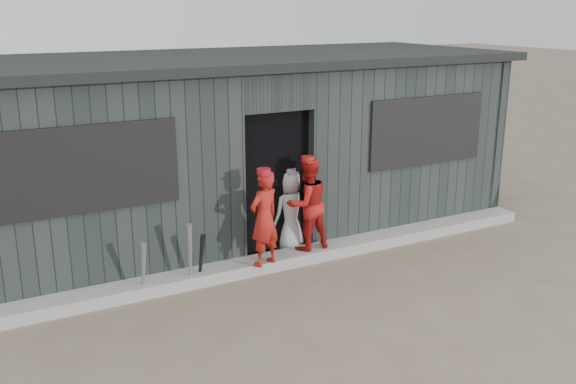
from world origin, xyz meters
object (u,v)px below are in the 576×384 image
player_red_left (264,218)px  player_grey_back (289,211)px  dugout (234,146)px  player_red_right (307,204)px  bat_left (143,269)px  bat_right (201,259)px  bat_mid (190,256)px

player_red_left → player_grey_back: player_red_left is taller
player_red_left → player_grey_back: bearing=-158.9°
player_red_left → dugout: 1.99m
player_red_right → bat_left: bearing=2.2°
bat_right → player_red_left: 0.91m
player_red_right → dugout: (-0.33, 1.64, 0.52)m
bat_mid → player_red_right: size_ratio=0.69×
bat_left → bat_mid: (0.57, -0.01, 0.06)m
bat_mid → player_grey_back: player_grey_back is taller
bat_mid → player_grey_back: (1.62, 0.50, 0.16)m
bat_mid → player_red_left: bearing=-3.9°
dugout → bat_right: bearing=-124.9°
player_grey_back → dugout: dugout is taller
bat_mid → player_red_left: size_ratio=0.70×
bat_left → player_red_right: player_red_right is taller
bat_left → bat_right: bat_left is taller
bat_mid → player_red_right: (1.71, 0.17, 0.35)m
bat_right → dugout: bearing=55.1°
bat_right → player_grey_back: size_ratio=0.59×
player_red_left → player_red_right: bearing=177.9°
player_red_left → player_red_right: (0.75, 0.23, 0.01)m
bat_left → dugout: 2.81m
bat_right → player_red_left: size_ratio=0.56×
player_red_left → player_red_right: 0.79m
player_red_left → dugout: size_ratio=0.15×
player_grey_back → bat_mid: bearing=-5.0°
bat_left → player_red_right: bearing=4.0°
bat_mid → player_red_right: bearing=5.6°
bat_mid → dugout: bearing=52.5°
bat_mid → dugout: 2.43m
bat_mid → player_red_right: player_red_right is taller
bat_right → player_red_right: bearing=4.5°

